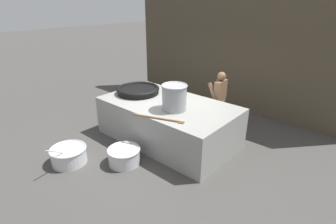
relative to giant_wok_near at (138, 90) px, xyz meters
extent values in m
plane|color=#474442|center=(1.10, -0.01, -1.10)|extent=(60.00, 60.00, 0.00)
cube|color=#4C4233|center=(1.10, 3.08, 1.05)|extent=(7.54, 0.24, 4.30)
cube|color=gray|center=(1.10, -0.01, -0.60)|extent=(3.42, 1.94, 1.01)
cylinder|color=black|center=(0.00, 0.00, -0.03)|extent=(1.13, 1.13, 0.13)
torus|color=black|center=(0.00, 0.00, 0.04)|extent=(1.17, 1.17, 0.09)
cylinder|color=gray|center=(1.49, -0.24, 0.20)|extent=(0.57, 0.57, 0.59)
torus|color=gray|center=(1.49, -0.24, 0.50)|extent=(0.61, 0.61, 0.04)
cylinder|color=brown|center=(1.57, -0.88, -0.07)|extent=(1.13, 0.45, 0.04)
cube|color=brown|center=(2.07, -0.69, -0.08)|extent=(0.15, 0.14, 0.02)
cylinder|color=brown|center=(1.77, 1.30, -0.70)|extent=(0.12, 0.12, 0.81)
cylinder|color=brown|center=(1.75, 1.47, -0.70)|extent=(0.12, 0.12, 0.81)
cube|color=#4C663F|center=(1.76, 1.39, -0.54)|extent=(0.21, 0.26, 0.53)
cube|color=brown|center=(1.76, 1.39, 0.00)|extent=(0.19, 0.50, 0.60)
cylinder|color=brown|center=(1.68, 1.14, 0.00)|extent=(0.33, 0.12, 0.55)
cylinder|color=brown|center=(1.64, 1.62, 0.00)|extent=(0.33, 0.12, 0.55)
sphere|color=brown|center=(1.76, 1.39, 0.43)|extent=(0.23, 0.23, 0.23)
cylinder|color=silver|center=(0.17, -2.31, -0.92)|extent=(0.76, 0.76, 0.35)
torus|color=silver|center=(0.17, -2.31, -0.75)|extent=(0.80, 0.80, 0.04)
cylinder|color=orange|center=(0.17, -2.31, -0.84)|extent=(0.67, 0.67, 0.09)
cylinder|color=orange|center=(0.28, -2.36, -0.78)|extent=(0.05, 0.05, 0.04)
cylinder|color=orange|center=(0.18, -2.33, -0.78)|extent=(0.05, 0.05, 0.03)
cylinder|color=orange|center=(0.20, -2.49, -0.78)|extent=(0.06, 0.05, 0.04)
cylinder|color=orange|center=(0.18, -2.35, -0.79)|extent=(0.04, 0.04, 0.03)
cylinder|color=orange|center=(0.01, -2.15, -0.78)|extent=(0.05, 0.05, 0.04)
cylinder|color=orange|center=(0.14, -2.34, -0.78)|extent=(0.05, 0.04, 0.03)
cylinder|color=orange|center=(0.19, -2.30, -0.78)|extent=(0.06, 0.04, 0.03)
cylinder|color=orange|center=(0.42, -2.37, -0.78)|extent=(0.06, 0.06, 0.04)
cylinder|color=orange|center=(0.40, -2.38, -0.78)|extent=(0.06, 0.06, 0.04)
cylinder|color=orange|center=(0.12, -2.35, -0.78)|extent=(0.04, 0.05, 0.03)
cylinder|color=orange|center=(0.14, -2.47, -0.78)|extent=(0.06, 0.06, 0.04)
cylinder|color=orange|center=(0.14, -2.24, -0.78)|extent=(0.05, 0.05, 0.04)
cylinder|color=orange|center=(0.26, -2.16, -0.78)|extent=(0.03, 0.06, 0.03)
cylinder|color=orange|center=(0.24, -2.40, -0.78)|extent=(0.06, 0.04, 0.03)
sphere|color=silver|center=(0.23, -2.43, -0.76)|extent=(0.14, 0.14, 0.14)
cylinder|color=silver|center=(0.34, -2.66, -0.59)|extent=(0.25, 0.47, 0.37)
cylinder|color=silver|center=(1.12, -1.51, -0.93)|extent=(0.70, 0.70, 0.35)
torus|color=silver|center=(1.12, -1.51, -0.75)|extent=(0.73, 0.73, 0.03)
cylinder|color=tan|center=(1.12, -1.51, -0.85)|extent=(0.61, 0.61, 0.09)
camera|label=1|loc=(5.12, -4.60, 2.29)|focal=28.00mm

